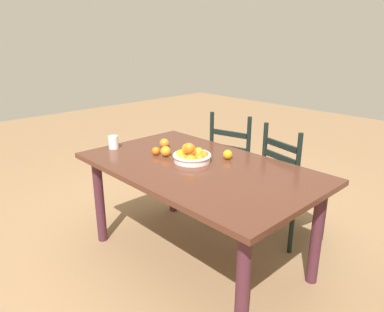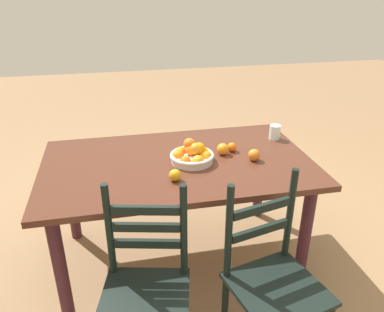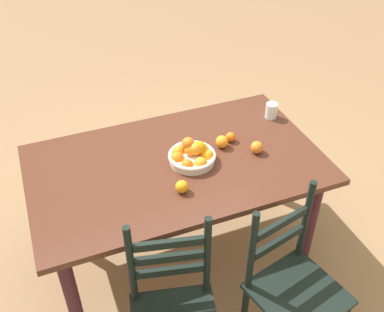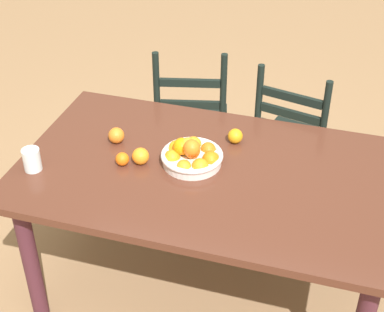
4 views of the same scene
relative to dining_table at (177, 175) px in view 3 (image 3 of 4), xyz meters
The scene contains 9 objects.
ground_plane 0.67m from the dining_table, ahead, with size 12.00×12.00×0.00m, color #93704D.
dining_table is the anchor object (origin of this frame).
chair_by_cabinet 0.91m from the dining_table, 111.97° to the left, with size 0.51×0.51×0.98m.
fruit_bowl 0.17m from the dining_table, 164.28° to the left, with size 0.28×0.28×0.15m.
orange_loose_0 0.29m from the dining_table, 76.95° to the left, with size 0.07×0.07×0.07m, color orange.
orange_loose_1 0.41m from the dining_table, 169.25° to the right, with size 0.06×0.06×0.06m, color orange.
orange_loose_2 0.34m from the dining_table, behind, with size 0.08×0.08×0.08m, color orange.
orange_loose_3 0.51m from the dining_table, 169.45° to the left, with size 0.08×0.08×0.08m, color orange.
drinking_glass 0.80m from the dining_table, 163.78° to the right, with size 0.08×0.08×0.10m, color silver.
Camera 3 is at (0.67, 1.94, 2.42)m, focal length 42.20 mm.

